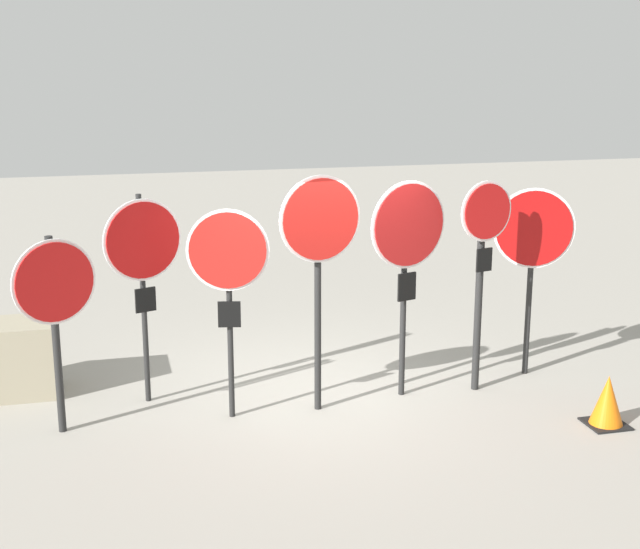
{
  "coord_description": "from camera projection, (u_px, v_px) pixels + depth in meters",
  "views": [
    {
      "loc": [
        -2.22,
        -9.15,
        3.76
      ],
      "look_at": [
        0.05,
        0.0,
        1.41
      ],
      "focal_mm": 50.0,
      "sensor_mm": 36.0,
      "label": 1
    }
  ],
  "objects": [
    {
      "name": "stop_sign_0",
      "position": [
        55.0,
        297.0,
        8.74
      ],
      "size": [
        0.79,
        0.38,
        2.04
      ],
      "rotation": [
        0.0,
        0.0,
        0.43
      ],
      "color": "black",
      "rests_on": "ground"
    },
    {
      "name": "stop_sign_3",
      "position": [
        320.0,
        242.0,
        9.2
      ],
      "size": [
        0.9,
        0.21,
        2.56
      ],
      "rotation": [
        0.0,
        0.0,
        0.2
      ],
      "color": "black",
      "rests_on": "ground"
    },
    {
      "name": "traffic_cone_0",
      "position": [
        607.0,
        401.0,
        9.21
      ],
      "size": [
        0.41,
        0.41,
        0.54
      ],
      "color": "black",
      "rests_on": "ground"
    },
    {
      "name": "stop_sign_4",
      "position": [
        408.0,
        241.0,
        9.63
      ],
      "size": [
        0.92,
        0.31,
        2.45
      ],
      "rotation": [
        0.0,
        0.0,
        0.29
      ],
      "color": "black",
      "rests_on": "ground"
    },
    {
      "name": "stop_sign_2",
      "position": [
        228.0,
        266.0,
        9.05
      ],
      "size": [
        0.83,
        0.21,
        2.25
      ],
      "rotation": [
        0.0,
        0.0,
        -0.2
      ],
      "color": "black",
      "rests_on": "ground"
    },
    {
      "name": "stop_sign_1",
      "position": [
        143.0,
        254.0,
        9.48
      ],
      "size": [
        0.84,
        0.34,
        2.32
      ],
      "rotation": [
        0.0,
        0.0,
        0.36
      ],
      "color": "black",
      "rests_on": "ground"
    },
    {
      "name": "stop_sign_5",
      "position": [
        483.0,
        248.0,
        9.83
      ],
      "size": [
        0.66,
        0.21,
        2.42
      ],
      "rotation": [
        0.0,
        0.0,
        0.25
      ],
      "color": "black",
      "rests_on": "ground"
    },
    {
      "name": "stop_sign_6",
      "position": [
        533.0,
        240.0,
        10.33
      ],
      "size": [
        0.91,
        0.32,
        2.27
      ],
      "rotation": [
        0.0,
        0.0,
        -0.31
      ],
      "color": "black",
      "rests_on": "ground"
    },
    {
      "name": "storage_crate",
      "position": [
        11.0,
        359.0,
        10.03
      ],
      "size": [
        1.0,
        0.71,
        0.84
      ],
      "color": "#9E937A",
      "rests_on": "ground"
    },
    {
      "name": "ground_plane",
      "position": [
        315.0,
        396.0,
        10.04
      ],
      "size": [
        40.0,
        40.0,
        0.0
      ],
      "primitive_type": "plane",
      "color": "gray"
    }
  ]
}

